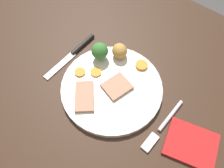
% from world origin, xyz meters
% --- Properties ---
extents(dining_table, '(1.20, 0.84, 0.04)m').
position_xyz_m(dining_table, '(0.00, 0.00, 0.02)').
color(dining_table, '#382316').
rests_on(dining_table, ground).
extents(dinner_plate, '(0.25, 0.25, 0.01)m').
position_xyz_m(dinner_plate, '(-0.02, -0.00, 0.04)').
color(dinner_plate, silver).
rests_on(dinner_plate, dining_table).
extents(meat_slice_main, '(0.07, 0.07, 0.01)m').
position_xyz_m(meat_slice_main, '(-0.04, -0.01, 0.05)').
color(meat_slice_main, tan).
rests_on(meat_slice_main, dinner_plate).
extents(meat_slice_under, '(0.09, 0.09, 0.01)m').
position_xyz_m(meat_slice_under, '(0.01, 0.06, 0.05)').
color(meat_slice_under, tan).
rests_on(meat_slice_under, dinner_plate).
extents(roast_potato_left, '(0.06, 0.06, 0.04)m').
position_xyz_m(roast_potato_left, '(0.02, -0.09, 0.07)').
color(roast_potato_left, '#BC8C42').
rests_on(roast_potato_left, dinner_plate).
extents(carrot_coin_front, '(0.03, 0.03, 0.00)m').
position_xyz_m(carrot_coin_front, '(0.03, -0.01, 0.05)').
color(carrot_coin_front, orange).
rests_on(carrot_coin_front, dinner_plate).
extents(carrot_coin_back, '(0.03, 0.03, 0.01)m').
position_xyz_m(carrot_coin_back, '(-0.05, -0.10, 0.05)').
color(carrot_coin_back, orange).
rests_on(carrot_coin_back, dinner_plate).
extents(carrot_coin_side, '(0.03, 0.03, 0.01)m').
position_xyz_m(carrot_coin_side, '(0.06, 0.02, 0.05)').
color(carrot_coin_side, orange).
rests_on(carrot_coin_side, dinner_plate).
extents(broccoli_floret, '(0.04, 0.04, 0.05)m').
position_xyz_m(broccoli_floret, '(0.06, -0.05, 0.08)').
color(broccoli_floret, '#8CB766').
rests_on(broccoli_floret, dinner_plate).
extents(fork, '(0.02, 0.15, 0.01)m').
position_xyz_m(fork, '(-0.18, 0.00, 0.04)').
color(fork, silver).
rests_on(fork, dining_table).
extents(knife, '(0.02, 0.19, 0.01)m').
position_xyz_m(knife, '(0.13, -0.03, 0.04)').
color(knife, black).
rests_on(knife, dining_table).
extents(folded_napkin, '(0.13, 0.12, 0.01)m').
position_xyz_m(folded_napkin, '(-0.25, -0.00, 0.04)').
color(folded_napkin, red).
rests_on(folded_napkin, dining_table).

